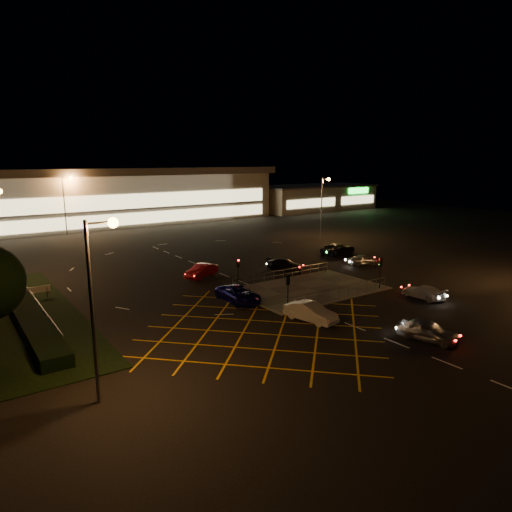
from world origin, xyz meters
TOP-DOWN VIEW (x-y plane):
  - ground at (0.00, 0.00)m, footprint 180.00×180.00m
  - pedestrian_island at (2.00, -2.00)m, footprint 14.00×9.00m
  - hedge at (-23.00, 6.00)m, footprint 2.00×26.00m
  - supermarket at (0.00, 61.95)m, footprint 72.00×26.50m
  - retail_unit_a at (46.00, 53.97)m, footprint 18.80×14.80m
  - retail_unit_b at (62.00, 53.96)m, footprint 14.80×14.80m
  - streetlight_sw at (-21.56, -12.00)m, footprint 1.78×0.56m
  - streetlight_ne at (24.44, 20.00)m, footprint 1.78×0.56m
  - streetlight_far_left at (-9.56, 48.00)m, footprint 1.78×0.56m
  - streetlight_far_right at (30.44, 50.00)m, footprint 1.78×0.56m
  - signal_sw at (-4.00, -5.99)m, footprint 0.28×0.30m
  - signal_se at (8.00, -5.99)m, footprint 0.28×0.30m
  - signal_nw at (-4.00, 1.99)m, footprint 0.28×0.30m
  - signal_ne at (8.00, 1.99)m, footprint 0.28×0.30m
  - car_near_silver at (0.25, -16.97)m, footprint 2.94×4.70m
  - car_queue_white at (-4.02, -9.00)m, footprint 2.55×4.83m
  - car_left_blue at (-6.09, -1.31)m, footprint 2.50×5.31m
  - car_far_dkgrey at (5.25, 6.01)m, footprint 3.71×4.80m
  - car_right_silver at (14.89, 2.56)m, footprint 3.95×2.52m
  - car_circ_red at (-4.62, 8.61)m, footprint 4.72×3.37m
  - car_east_grey at (16.99, 8.94)m, footprint 5.97×3.53m
  - car_approach_white at (9.01, -10.42)m, footprint 1.76×4.25m

SIDE VIEW (x-z plane):
  - ground at x=0.00m, z-range 0.00..0.00m
  - pedestrian_island at x=2.00m, z-range 0.00..0.12m
  - hedge at x=-23.00m, z-range 0.00..1.00m
  - car_approach_white at x=9.01m, z-range 0.00..1.23m
  - car_right_silver at x=14.89m, z-range 0.00..1.25m
  - car_far_dkgrey at x=5.25m, z-range 0.00..1.30m
  - car_left_blue at x=-6.09m, z-range 0.00..1.47m
  - car_circ_red at x=-4.62m, z-range 0.00..1.48m
  - car_near_silver at x=0.25m, z-range 0.00..1.49m
  - car_queue_white at x=-4.02m, z-range 0.00..1.51m
  - car_east_grey at x=16.99m, z-range 0.00..1.56m
  - signal_sw at x=-4.00m, z-range 0.79..3.94m
  - signal_se at x=8.00m, z-range 0.79..3.94m
  - signal_nw at x=-4.00m, z-range 0.79..3.94m
  - signal_ne at x=8.00m, z-range 0.79..3.94m
  - retail_unit_a at x=46.00m, z-range 0.04..6.39m
  - retail_unit_b at x=62.00m, z-range 0.05..6.40m
  - supermarket at x=0.00m, z-range 0.06..10.56m
  - streetlight_sw at x=-21.56m, z-range 1.55..11.58m
  - streetlight_ne at x=24.44m, z-range 1.55..11.58m
  - streetlight_far_left at x=-9.56m, z-range 1.55..11.58m
  - streetlight_far_right at x=30.44m, z-range 1.55..11.58m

